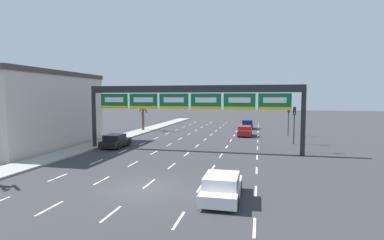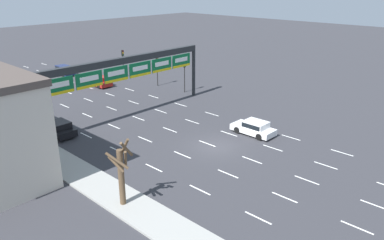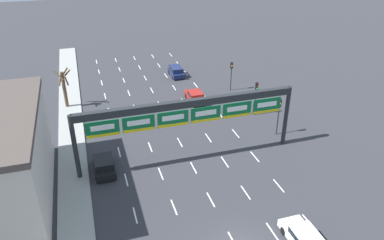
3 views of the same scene
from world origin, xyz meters
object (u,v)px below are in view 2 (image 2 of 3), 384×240
object	(u,v)px
car_white	(254,127)
tree_bare_closest	(121,171)
suv_navy	(64,70)
car_black	(58,128)
traffic_light_near_gantry	(157,64)
traffic_light_far_end	(123,58)
traffic_light_mid_block	(185,70)
car_red	(99,81)
sign_gantry	(127,67)

from	to	relation	value
car_white	tree_bare_closest	world-z (taller)	tree_bare_closest
suv_navy	car_black	world-z (taller)	suv_navy
tree_bare_closest	traffic_light_near_gantry	bearing A→B (deg)	43.65
car_white	traffic_light_far_end	distance (m)	29.28
car_white	traffic_light_mid_block	xyz separation A→B (m)	(6.10, 15.37, 2.37)
traffic_light_far_end	car_red	bearing A→B (deg)	-160.70
car_black	traffic_light_far_end	xyz separation A→B (m)	(19.16, 14.76, 2.23)
traffic_light_near_gantry	tree_bare_closest	bearing A→B (deg)	-136.35
sign_gantry	car_red	world-z (taller)	sign_gantry
sign_gantry	traffic_light_near_gantry	bearing A→B (deg)	33.51
sign_gantry	car_white	size ratio (longest dim) A/B	5.06
car_white	traffic_light_near_gantry	size ratio (longest dim) A/B	1.00
traffic_light_mid_block	suv_navy	bearing A→B (deg)	106.42
suv_navy	traffic_light_near_gantry	bearing A→B (deg)	-69.43
car_black	traffic_light_mid_block	xyz separation A→B (m)	(19.32, 1.55, 2.35)
car_white	car_black	bearing A→B (deg)	133.75
sign_gantry	car_black	distance (m)	9.64
car_black	suv_navy	bearing A→B (deg)	59.56
traffic_light_mid_block	tree_bare_closest	xyz separation A→B (m)	(-22.53, -16.08, -0.51)
car_black	traffic_light_mid_block	size ratio (longest dim) A/B	0.93
traffic_light_near_gantry	traffic_light_far_end	size ratio (longest dim) A/B	1.04
traffic_light_mid_block	car_white	bearing A→B (deg)	-111.63
traffic_light_far_end	car_white	bearing A→B (deg)	-101.73
sign_gantry	tree_bare_closest	world-z (taller)	sign_gantry
sign_gantry	tree_bare_closest	size ratio (longest dim) A/B	4.53
car_red	suv_navy	world-z (taller)	suv_navy
tree_bare_closest	suv_navy	bearing A→B (deg)	66.10
suv_navy	car_black	xyz separation A→B (m)	(-13.17, -22.42, -0.10)
sign_gantry	car_black	bearing A→B (deg)	177.56
traffic_light_mid_block	traffic_light_near_gantry	bearing A→B (deg)	92.80
car_red	traffic_light_mid_block	xyz separation A→B (m)	(6.13, -11.12, 2.35)
car_black	traffic_light_far_end	size ratio (longest dim) A/B	0.97
car_black	traffic_light_mid_block	world-z (taller)	traffic_light_mid_block
car_red	traffic_light_far_end	size ratio (longest dim) A/B	1.00
traffic_light_near_gantry	traffic_light_mid_block	world-z (taller)	traffic_light_mid_block
sign_gantry	car_red	bearing A→B (deg)	69.78
traffic_light_far_end	tree_bare_closest	world-z (taller)	tree_bare_closest
car_white	car_black	world-z (taller)	car_black
car_red	tree_bare_closest	world-z (taller)	tree_bare_closest
traffic_light_near_gantry	car_black	bearing A→B (deg)	-160.61
sign_gantry	car_red	xyz separation A→B (m)	(4.80, 13.03, -4.75)
car_red	car_black	world-z (taller)	car_black
car_black	traffic_light_mid_block	distance (m)	19.53
traffic_light_near_gantry	traffic_light_mid_block	distance (m)	5.17
car_red	tree_bare_closest	bearing A→B (deg)	-121.08
suv_navy	tree_bare_closest	distance (m)	40.46
car_white	traffic_light_far_end	bearing A→B (deg)	78.27
car_white	traffic_light_far_end	xyz separation A→B (m)	(5.93, 28.58, 2.26)
car_white	traffic_light_near_gantry	bearing A→B (deg)	74.11
sign_gantry	traffic_light_far_end	distance (m)	18.73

